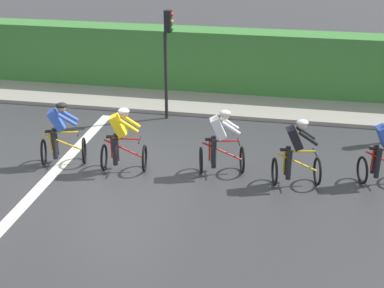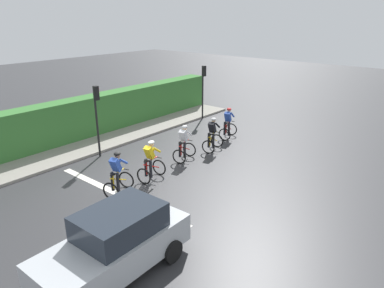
% 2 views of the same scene
% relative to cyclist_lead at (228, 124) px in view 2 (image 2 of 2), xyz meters
% --- Properties ---
extents(ground_plane, '(80.00, 80.00, 0.00)m').
position_rel_cyclist_lead_xyz_m(ground_plane, '(0.50, -6.56, -0.80)').
color(ground_plane, '#333335').
extents(sidewalk_kerb, '(2.80, 18.70, 0.12)m').
position_rel_cyclist_lead_xyz_m(sidewalk_kerb, '(-4.84, -4.56, -0.74)').
color(sidewalk_kerb, gray).
rests_on(sidewalk_kerb, ground).
extents(stone_wall_low, '(0.44, 18.70, 0.53)m').
position_rel_cyclist_lead_xyz_m(stone_wall_low, '(-5.74, -4.56, -0.53)').
color(stone_wall_low, gray).
rests_on(stone_wall_low, ground).
extents(hedge_wall, '(1.10, 18.70, 2.19)m').
position_rel_cyclist_lead_xyz_m(hedge_wall, '(-6.04, -4.56, 0.30)').
color(hedge_wall, '#387533').
rests_on(hedge_wall, ground).
extents(road_marking_stop_line, '(7.00, 0.30, 0.01)m').
position_rel_cyclist_lead_xyz_m(road_marking_stop_line, '(0.50, -7.94, -0.79)').
color(road_marking_stop_line, silver).
rests_on(road_marking_stop_line, ground).
extents(cyclist_lead, '(0.92, 1.21, 1.66)m').
position_rel_cyclist_lead_xyz_m(cyclist_lead, '(0.00, 0.00, 0.00)').
color(cyclist_lead, black).
rests_on(cyclist_lead, ground).
extents(cyclist_second, '(0.89, 1.20, 1.66)m').
position_rel_cyclist_lead_xyz_m(cyclist_second, '(0.49, -2.05, 0.00)').
color(cyclist_second, black).
rests_on(cyclist_second, ground).
extents(cyclist_mid, '(0.91, 1.21, 1.66)m').
position_rel_cyclist_lead_xyz_m(cyclist_mid, '(0.22, -3.87, 0.00)').
color(cyclist_mid, black).
rests_on(cyclist_mid, ground).
extents(cyclist_fourth, '(0.83, 1.17, 1.66)m').
position_rel_cyclist_lead_xyz_m(cyclist_fourth, '(0.55, -6.28, 0.00)').
color(cyclist_fourth, black).
rests_on(cyclist_fourth, ground).
extents(cyclist_trailing, '(0.96, 1.23, 1.66)m').
position_rel_cyclist_lead_xyz_m(cyclist_trailing, '(0.49, -7.92, 0.00)').
color(cyclist_trailing, black).
rests_on(cyclist_trailing, ground).
extents(car_silver, '(1.96, 4.14, 1.76)m').
position_rel_cyclist_lead_xyz_m(car_silver, '(3.85, -10.70, 0.08)').
color(car_silver, '#B7BCC1').
rests_on(car_silver, ground).
extents(traffic_light_near_crossing, '(0.21, 0.31, 3.34)m').
position_rel_cyclist_lead_xyz_m(traffic_light_near_crossing, '(-3.16, -5.99, 1.43)').
color(traffic_light_near_crossing, black).
rests_on(traffic_light_near_crossing, ground).
extents(traffic_light_far_junction, '(0.22, 0.31, 3.34)m').
position_rel_cyclist_lead_xyz_m(traffic_light_far_junction, '(-3.44, 2.23, 1.43)').
color(traffic_light_far_junction, black).
rests_on(traffic_light_far_junction, ground).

